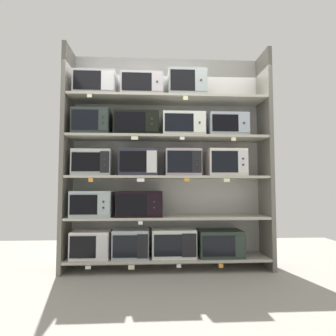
{
  "coord_description": "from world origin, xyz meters",
  "views": [
    {
      "loc": [
        -0.2,
        -3.53,
        1.0
      ],
      "look_at": [
        0.0,
        0.0,
        1.24
      ],
      "focal_mm": 30.47,
      "sensor_mm": 36.0,
      "label": 1
    }
  ],
  "objects_px": {
    "microwave_12": "(183,125)",
    "microwave_14": "(96,85)",
    "microwave_4": "(93,204)",
    "microwave_6": "(93,163)",
    "microwave_11": "(137,125)",
    "microwave_2": "(174,243)",
    "microwave_9": "(226,163)",
    "microwave_0": "(91,244)",
    "microwave_1": "(131,243)",
    "microwave_16": "(186,86)",
    "microwave_7": "(139,163)",
    "microwave_13": "(226,126)",
    "microwave_10": "(93,124)",
    "microwave_3": "(220,243)",
    "microwave_5": "(140,204)",
    "microwave_15": "(142,87)",
    "microwave_8": "(182,163)"
  },
  "relations": [
    {
      "from": "microwave_5",
      "to": "microwave_9",
      "type": "height_order",
      "value": "microwave_9"
    },
    {
      "from": "microwave_2",
      "to": "microwave_5",
      "type": "relative_size",
      "value": 0.97
    },
    {
      "from": "microwave_0",
      "to": "microwave_10",
      "type": "relative_size",
      "value": 1.03
    },
    {
      "from": "microwave_15",
      "to": "microwave_10",
      "type": "bearing_deg",
      "value": 180.0
    },
    {
      "from": "microwave_6",
      "to": "microwave_2",
      "type": "bearing_deg",
      "value": -0.0
    },
    {
      "from": "microwave_1",
      "to": "microwave_12",
      "type": "height_order",
      "value": "microwave_12"
    },
    {
      "from": "microwave_5",
      "to": "microwave_0",
      "type": "bearing_deg",
      "value": 179.99
    },
    {
      "from": "microwave_5",
      "to": "microwave_15",
      "type": "bearing_deg",
      "value": 0.14
    },
    {
      "from": "microwave_12",
      "to": "microwave_15",
      "type": "distance_m",
      "value": 0.71
    },
    {
      "from": "microwave_14",
      "to": "microwave_16",
      "type": "distance_m",
      "value": 1.14
    },
    {
      "from": "microwave_2",
      "to": "microwave_9",
      "type": "distance_m",
      "value": 1.18
    },
    {
      "from": "microwave_0",
      "to": "microwave_4",
      "type": "distance_m",
      "value": 0.49
    },
    {
      "from": "microwave_7",
      "to": "microwave_13",
      "type": "distance_m",
      "value": 1.2
    },
    {
      "from": "microwave_11",
      "to": "microwave_4",
      "type": "bearing_deg",
      "value": 179.97
    },
    {
      "from": "microwave_13",
      "to": "microwave_16",
      "type": "bearing_deg",
      "value": -179.98
    },
    {
      "from": "microwave_8",
      "to": "microwave_13",
      "type": "distance_m",
      "value": 0.73
    },
    {
      "from": "microwave_1",
      "to": "microwave_16",
      "type": "relative_size",
      "value": 0.91
    },
    {
      "from": "microwave_3",
      "to": "microwave_2",
      "type": "bearing_deg",
      "value": 179.99
    },
    {
      "from": "microwave_9",
      "to": "microwave_12",
      "type": "relative_size",
      "value": 0.89
    },
    {
      "from": "microwave_0",
      "to": "microwave_2",
      "type": "relative_size",
      "value": 0.86
    },
    {
      "from": "microwave_7",
      "to": "microwave_15",
      "type": "height_order",
      "value": "microwave_15"
    },
    {
      "from": "microwave_0",
      "to": "microwave_2",
      "type": "distance_m",
      "value": 1.0
    },
    {
      "from": "microwave_3",
      "to": "microwave_11",
      "type": "xyz_separation_m",
      "value": [
        -1.03,
        -0.0,
        1.47
      ]
    },
    {
      "from": "microwave_1",
      "to": "microwave_13",
      "type": "height_order",
      "value": "microwave_13"
    },
    {
      "from": "microwave_6",
      "to": "microwave_14",
      "type": "height_order",
      "value": "microwave_14"
    },
    {
      "from": "microwave_12",
      "to": "microwave_0",
      "type": "bearing_deg",
      "value": -180.0
    },
    {
      "from": "microwave_8",
      "to": "microwave_9",
      "type": "height_order",
      "value": "microwave_9"
    },
    {
      "from": "microwave_7",
      "to": "microwave_13",
      "type": "height_order",
      "value": "microwave_13"
    },
    {
      "from": "microwave_10",
      "to": "microwave_6",
      "type": "bearing_deg",
      "value": 1.21
    },
    {
      "from": "microwave_1",
      "to": "microwave_4",
      "type": "relative_size",
      "value": 0.89
    },
    {
      "from": "microwave_12",
      "to": "microwave_4",
      "type": "bearing_deg",
      "value": 180.0
    },
    {
      "from": "microwave_12",
      "to": "microwave_14",
      "type": "relative_size",
      "value": 1.03
    },
    {
      "from": "microwave_1",
      "to": "microwave_8",
      "type": "height_order",
      "value": "microwave_8"
    },
    {
      "from": "microwave_4",
      "to": "microwave_6",
      "type": "xyz_separation_m",
      "value": [
        -0.01,
        0.0,
        0.5
      ]
    },
    {
      "from": "microwave_10",
      "to": "microwave_12",
      "type": "bearing_deg",
      "value": 0.0
    },
    {
      "from": "microwave_6",
      "to": "microwave_10",
      "type": "height_order",
      "value": "microwave_10"
    },
    {
      "from": "microwave_1",
      "to": "microwave_11",
      "type": "xyz_separation_m",
      "value": [
        0.06,
        -0.0,
        1.46
      ]
    },
    {
      "from": "microwave_11",
      "to": "microwave_0",
      "type": "bearing_deg",
      "value": 179.99
    },
    {
      "from": "microwave_12",
      "to": "microwave_1",
      "type": "bearing_deg",
      "value": 179.99
    },
    {
      "from": "microwave_4",
      "to": "microwave_12",
      "type": "height_order",
      "value": "microwave_12"
    },
    {
      "from": "microwave_14",
      "to": "microwave_15",
      "type": "bearing_deg",
      "value": -0.0
    },
    {
      "from": "microwave_13",
      "to": "microwave_15",
      "type": "distance_m",
      "value": 1.18
    },
    {
      "from": "microwave_15",
      "to": "microwave_12",
      "type": "bearing_deg",
      "value": 0.01
    },
    {
      "from": "microwave_8",
      "to": "microwave_16",
      "type": "relative_size",
      "value": 0.92
    },
    {
      "from": "microwave_0",
      "to": "microwave_11",
      "type": "height_order",
      "value": "microwave_11"
    },
    {
      "from": "microwave_5",
      "to": "microwave_16",
      "type": "relative_size",
      "value": 1.17
    },
    {
      "from": "microwave_10",
      "to": "microwave_11",
      "type": "bearing_deg",
      "value": -0.01
    },
    {
      "from": "microwave_7",
      "to": "microwave_9",
      "type": "relative_size",
      "value": 0.98
    },
    {
      "from": "microwave_14",
      "to": "microwave_15",
      "type": "xyz_separation_m",
      "value": [
        0.58,
        -0.0,
        -0.01
      ]
    },
    {
      "from": "microwave_1",
      "to": "microwave_15",
      "type": "height_order",
      "value": "microwave_15"
    }
  ]
}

